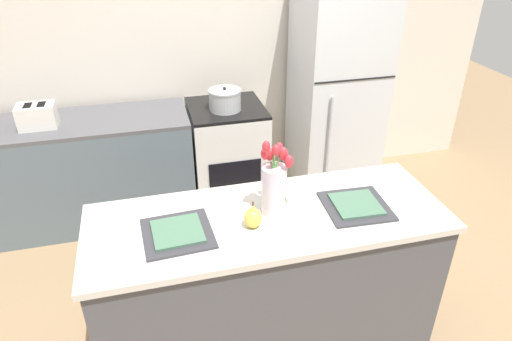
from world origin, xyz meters
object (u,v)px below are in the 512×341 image
cooking_pot (225,100)px  refrigerator (336,93)px  flower_vase (274,184)px  plate_setting_left (178,233)px  toaster (37,116)px  plate_setting_right (356,205)px  stove_range (228,155)px  pear_figurine (253,217)px

cooking_pot → refrigerator: bearing=3.5°
flower_vase → plate_setting_left: (-0.49, -0.07, -0.15)m
toaster → plate_setting_left: bearing=-62.3°
plate_setting_left → cooking_pot: (0.54, 1.58, 0.02)m
plate_setting_right → cooking_pot: size_ratio=1.30×
stove_range → refrigerator: size_ratio=0.48×
plate_setting_left → plate_setting_right: (0.91, 0.00, 0.00)m
flower_vase → pear_figurine: bearing=-144.0°
plate_setting_right → cooking_pot: cooking_pot is taller
stove_range → refrigerator: bearing=0.0°
stove_range → pear_figurine: pear_figurine is taller
plate_setting_left → stove_range: bearing=71.3°
refrigerator → cooking_pot: refrigerator is taller
pear_figurine → toaster: pear_figurine is taller
flower_vase → plate_setting_right: 0.45m
stove_range → plate_setting_left: plate_setting_left is taller
toaster → cooking_pot: bearing=-0.5°
refrigerator → pear_figurine: size_ratio=12.78×
flower_vase → cooking_pot: 1.52m
plate_setting_right → toaster: size_ratio=1.20×
plate_setting_left → cooking_pot: cooking_pot is taller
stove_range → toaster: bearing=-178.1°
refrigerator → toaster: size_ratio=6.50×
plate_setting_left → plate_setting_right: size_ratio=1.00×
plate_setting_right → cooking_pot: (-0.37, 1.58, 0.02)m
refrigerator → cooking_pot: size_ratio=7.07×
pear_figurine → plate_setting_left: pear_figurine is taller
plate_setting_right → toaster: (-1.74, 1.59, 0.02)m
plate_setting_left → toaster: size_ratio=1.20×
plate_setting_left → pear_figurine: bearing=-4.7°
cooking_pot → stove_range: bearing=73.1°
stove_range → plate_setting_left: bearing=-108.7°
flower_vase → plate_setting_left: 0.51m
refrigerator → plate_setting_right: size_ratio=5.42×
flower_vase → plate_setting_right: (0.42, -0.07, -0.15)m
cooking_pot → toaster: bearing=179.5°
refrigerator → plate_setting_right: bearing=-110.0°
flower_vase → toaster: (-1.32, 1.53, -0.13)m
stove_range → flower_vase: (-0.07, -1.57, 0.65)m
refrigerator → plate_setting_left: size_ratio=5.42×
flower_vase → toaster: flower_vase is taller
plate_setting_left → cooking_pot: 1.67m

